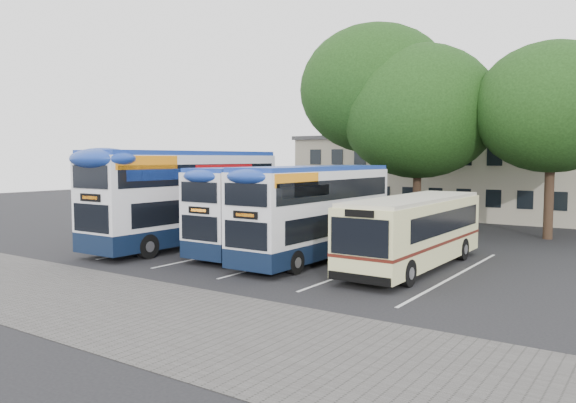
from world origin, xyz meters
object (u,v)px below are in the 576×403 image
(bus_dd_left, at_px, (188,194))
(bus_dd_mid, at_px, (270,205))
(tree_left, at_px, (376,90))
(bus_dd_right, at_px, (316,208))
(tree_mid, at_px, (418,112))
(bus_single, at_px, (415,228))
(tree_right, at_px, (552,108))

(bus_dd_left, bearing_deg, bus_dd_mid, 12.10)
(tree_left, xyz_separation_m, bus_dd_right, (3.20, -12.46, -6.56))
(bus_dd_left, xyz_separation_m, bus_dd_right, (7.38, 0.33, -0.39))
(tree_mid, bearing_deg, bus_dd_left, -120.07)
(tree_left, bearing_deg, bus_single, -57.74)
(tree_mid, xyz_separation_m, bus_single, (4.46, -11.53, -5.60))
(bus_dd_left, xyz_separation_m, bus_dd_mid, (4.42, 0.95, -0.42))
(tree_mid, bearing_deg, bus_single, -68.84)
(tree_right, relative_size, bus_dd_left, 0.93)
(tree_left, xyz_separation_m, tree_mid, (3.03, -0.34, -1.57))
(bus_dd_left, bearing_deg, tree_mid, 59.93)
(tree_mid, height_order, bus_dd_mid, tree_mid)
(tree_right, bearing_deg, tree_mid, -178.33)
(bus_dd_mid, bearing_deg, bus_dd_right, -11.89)
(bus_dd_mid, bearing_deg, bus_dd_left, -167.90)
(bus_dd_left, height_order, bus_single, bus_dd_left)
(bus_dd_left, height_order, bus_dd_mid, bus_dd_left)
(bus_dd_mid, height_order, bus_single, bus_dd_mid)
(tree_mid, xyz_separation_m, bus_dd_left, (-7.21, -12.45, -4.60))
(bus_dd_right, xyz_separation_m, bus_single, (4.30, 0.59, -0.61))
(bus_dd_mid, relative_size, bus_single, 1.00)
(bus_dd_mid, xyz_separation_m, bus_single, (7.25, -0.04, -0.58))
(tree_right, relative_size, bus_single, 1.11)
(tree_right, xyz_separation_m, bus_dd_right, (-7.26, -12.34, -4.88))
(bus_dd_left, height_order, bus_dd_right, bus_dd_left)
(bus_dd_right, height_order, bus_single, bus_dd_right)
(tree_mid, height_order, bus_dd_left, tree_mid)
(tree_left, xyz_separation_m, bus_dd_left, (-4.18, -12.79, -6.17))
(tree_left, height_order, bus_dd_left, tree_left)
(tree_mid, relative_size, bus_dd_mid, 1.18)
(tree_left, relative_size, tree_right, 1.21)
(bus_dd_right, bearing_deg, bus_dd_left, -177.47)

